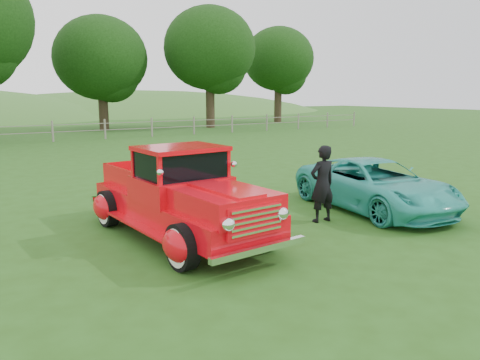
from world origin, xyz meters
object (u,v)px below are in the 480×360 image
tree_far_east (279,59)px  tree_near_east (101,58)px  teal_sedan (375,185)px  red_pickup (180,197)px  tree_mid_east (210,48)px  man (322,184)px

tree_far_east → tree_near_east: bearing=-176.6°
tree_near_east → tree_far_east: size_ratio=0.94×
tree_far_east → teal_sedan: size_ratio=2.04×
red_pickup → tree_mid_east: bearing=55.7°
man → red_pickup: bearing=-7.8°
tree_near_east → tree_far_east: bearing=3.4°
tree_mid_east → teal_sedan: (-9.69, -25.81, -5.57)m
teal_sedan → man: size_ratio=2.61×
tree_near_east → teal_sedan: size_ratio=1.92×
teal_sedan → tree_near_east: bearing=93.3°
tree_mid_east → tree_far_east: bearing=18.4°
tree_near_east → red_pickup: tree_near_east is taller
red_pickup → man: red_pickup is taller
man → teal_sedan: bearing=-173.3°
tree_near_east → man: bearing=-97.1°
red_pickup → man: bearing=-15.6°
tree_far_east → red_pickup: bearing=-129.7°
tree_near_east → tree_mid_east: bearing=-14.0°
tree_far_east → red_pickup: 37.16m
red_pickup → tree_far_east: bearing=45.8°
tree_far_east → man: bearing=-125.3°
tree_mid_east → teal_sedan: size_ratio=2.17×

